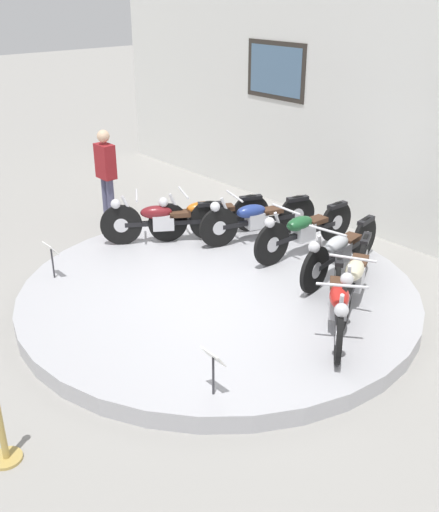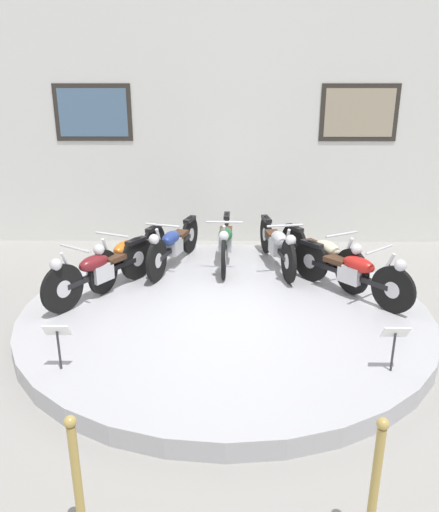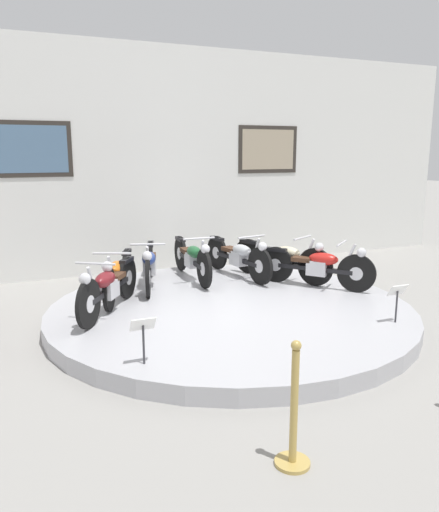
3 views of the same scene
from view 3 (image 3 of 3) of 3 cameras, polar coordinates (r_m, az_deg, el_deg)
ground_plane at (r=7.33m, az=1.29°, el=-7.19°), size 60.00×60.00×0.00m
display_platform at (r=7.29m, az=1.29°, el=-6.40°), size 5.21×5.21×0.21m
back_wall at (r=10.25m, az=-6.87°, el=10.78°), size 14.00×0.22×4.42m
motorcycle_maroon at (r=6.99m, az=-12.59°, el=-3.34°), size 1.13×1.69×0.79m
motorcycle_orange at (r=7.66m, az=-11.50°, el=-2.01°), size 0.83×1.83×0.78m
motorcycle_blue at (r=8.24m, az=-8.03°, el=-0.88°), size 0.70×1.90×0.79m
motorcycle_green at (r=8.63m, az=-3.14°, el=-0.16°), size 0.54×1.99×0.79m
motorcycle_silver at (r=8.78m, az=2.20°, el=0.03°), size 0.54×1.96×0.79m
motorcycle_cream at (r=8.65m, az=7.22°, el=-0.22°), size 0.97×1.78×0.79m
motorcycle_red at (r=8.25m, az=11.13°, el=-1.02°), size 1.29×1.55×0.78m
info_placard_front_left at (r=5.26m, az=-8.72°, el=-8.41°), size 0.26×0.11×0.51m
info_placard_front_centre at (r=6.83m, az=19.65°, el=-4.23°), size 0.26×0.11×0.51m
stanchion_post_left_of_entry at (r=4.07m, az=8.46°, el=-18.48°), size 0.28×0.28×1.02m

